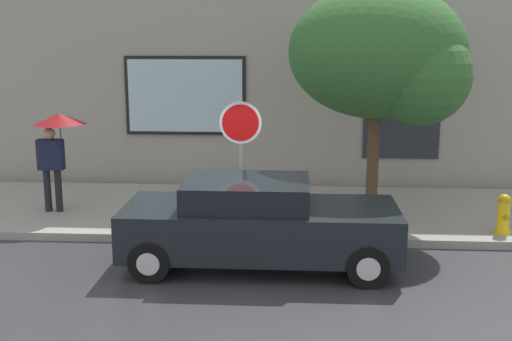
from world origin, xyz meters
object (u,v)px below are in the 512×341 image
fire_hydrant (503,214)px  pedestrian_with_umbrella (57,134)px  stop_sign (241,140)px  parked_car (258,224)px  street_tree (386,57)px

fire_hydrant → pedestrian_with_umbrella: bearing=173.9°
stop_sign → parked_car: bearing=-74.5°
parked_car → stop_sign: (-0.40, 1.44, 1.12)m
parked_car → fire_hydrant: (4.37, 1.55, -0.21)m
parked_car → stop_sign: stop_sign is taller
parked_car → stop_sign: bearing=105.5°
street_tree → stop_sign: (-2.63, -0.78, -1.46)m
pedestrian_with_umbrella → stop_sign: (3.78, -1.02, 0.07)m
parked_car → pedestrian_with_umbrella: size_ratio=2.17×
fire_hydrant → street_tree: (-2.14, 0.68, 2.78)m
fire_hydrant → stop_sign: stop_sign is taller
pedestrian_with_umbrella → stop_sign: 3.92m
fire_hydrant → stop_sign: (-4.78, -0.11, 1.33)m
pedestrian_with_umbrella → stop_sign: bearing=-15.1°
street_tree → stop_sign: street_tree is taller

